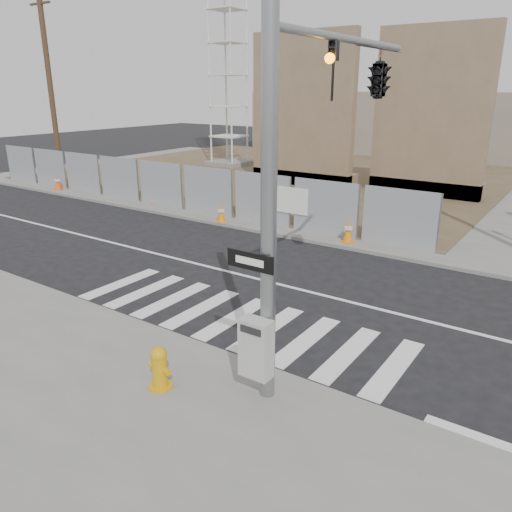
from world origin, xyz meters
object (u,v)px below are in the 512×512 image
Objects in this scene: crane_tower at (227,28)px; traffic_cone_c at (221,213)px; signal_pole at (348,116)px; traffic_cone_b at (154,197)px; fire_hydrant at (160,368)px; traffic_cone_d at (348,231)px; traffic_cone_a at (58,183)px.

traffic_cone_c is at bearing -53.85° from crane_tower.
signal_pole reaches higher than traffic_cone_c.
fire_hydrant is at bearing -44.05° from traffic_cone_b.
fire_hydrant is at bearing -57.02° from traffic_cone_c.
traffic_cone_b is 0.83× the size of traffic_cone_d.
signal_pole is at bearing 80.03° from fire_hydrant.
traffic_cone_c is (4.76, -0.90, 0.03)m from traffic_cone_b.
fire_hydrant is 10.32m from traffic_cone_d.
crane_tower is at bearing 139.85° from traffic_cone_d.
signal_pole is 26.21m from crane_tower.
traffic_cone_d is at bearing 112.50° from signal_pole.
signal_pole is 11.16m from traffic_cone_c.
traffic_cone_a is at bearing 164.86° from fire_hydrant.
crane_tower reaches higher than signal_pole.
traffic_cone_d is (-1.03, 10.27, -0.02)m from fire_hydrant.
fire_hydrant is 1.16× the size of traffic_cone_c.
traffic_cone_d is at bearing 3.43° from traffic_cone_c.
crane_tower is at bearing 132.57° from signal_pole.
traffic_cone_c is 0.90× the size of traffic_cone_d.
crane_tower reaches higher than traffic_cone_b.
fire_hydrant is at bearing -84.30° from traffic_cone_d.
fire_hydrant is (-1.70, -3.68, -4.26)m from signal_pole.
signal_pole is at bearing -37.52° from traffic_cone_c.
crane_tower is 17.99m from traffic_cone_c.
traffic_cone_d is (14.76, -12.45, -8.52)m from crane_tower.
traffic_cone_c is (-6.45, 9.95, -0.06)m from fire_hydrant.
crane_tower is 22.18× the size of fire_hydrant.
signal_pole is at bearing -29.01° from traffic_cone_b.
signal_pole is 15.40m from traffic_cone_b.
traffic_cone_c is at bearing -176.57° from traffic_cone_d.
signal_pole is 8.32m from traffic_cone_d.
traffic_cone_a is 1.00× the size of traffic_cone_d.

